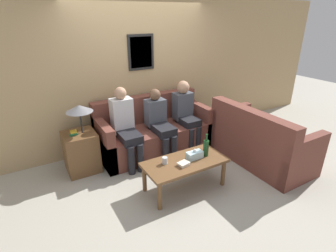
% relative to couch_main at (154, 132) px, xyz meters
% --- Properties ---
extents(ground_plane, '(16.00, 16.00, 0.00)m').
position_rel_couch_main_xyz_m(ground_plane, '(0.00, -0.51, -0.34)').
color(ground_plane, '#ADA899').
extents(wall_back, '(9.00, 0.08, 2.60)m').
position_rel_couch_main_xyz_m(wall_back, '(0.00, 0.45, 0.96)').
color(wall_back, tan).
rests_on(wall_back, ground_plane).
extents(couch_main, '(2.01, 0.85, 0.97)m').
position_rel_couch_main_xyz_m(couch_main, '(0.00, 0.00, 0.00)').
color(couch_main, brown).
rests_on(couch_main, ground_plane).
extents(couch_side, '(0.85, 1.67, 0.97)m').
position_rel_couch_main_xyz_m(couch_side, '(1.33, -1.26, 0.00)').
color(couch_side, brown).
rests_on(couch_side, ground_plane).
extents(coffee_table, '(1.17, 0.57, 0.44)m').
position_rel_couch_main_xyz_m(coffee_table, '(-0.16, -1.27, 0.04)').
color(coffee_table, brown).
rests_on(coffee_table, ground_plane).
extents(side_table_with_lamp, '(0.50, 0.49, 1.08)m').
position_rel_couch_main_xyz_m(side_table_with_lamp, '(-1.30, -0.06, 0.05)').
color(side_table_with_lamp, brown).
rests_on(side_table_with_lamp, ground_plane).
extents(wine_bottle, '(0.08, 0.08, 0.34)m').
position_rel_couch_main_xyz_m(wine_bottle, '(0.18, -1.28, 0.23)').
color(wine_bottle, '#19421E').
rests_on(wine_bottle, coffee_table).
extents(drinking_glass, '(0.07, 0.07, 0.10)m').
position_rel_couch_main_xyz_m(drinking_glass, '(-0.43, -1.18, 0.15)').
color(drinking_glass, silver).
rests_on(drinking_glass, coffee_table).
extents(book_stack, '(0.17, 0.15, 0.04)m').
position_rel_couch_main_xyz_m(book_stack, '(-0.24, -1.35, 0.12)').
color(book_stack, beige).
rests_on(book_stack, coffee_table).
extents(tissue_box, '(0.23, 0.12, 0.15)m').
position_rel_couch_main_xyz_m(tissue_box, '(-0.00, -1.27, 0.15)').
color(tissue_box, silver).
rests_on(tissue_box, coffee_table).
extents(person_left, '(0.34, 0.66, 1.27)m').
position_rel_couch_main_xyz_m(person_left, '(-0.60, -0.19, 0.35)').
color(person_left, black).
rests_on(person_left, ground_plane).
extents(person_middle, '(0.34, 0.66, 1.16)m').
position_rel_couch_main_xyz_m(person_middle, '(0.01, -0.22, 0.30)').
color(person_middle, black).
rests_on(person_middle, ground_plane).
extents(person_right, '(0.34, 0.58, 1.23)m').
position_rel_couch_main_xyz_m(person_right, '(0.58, -0.17, 0.35)').
color(person_right, black).
rests_on(person_right, ground_plane).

